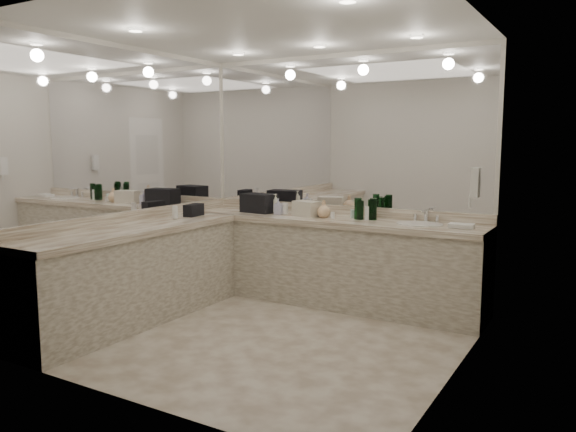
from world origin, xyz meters
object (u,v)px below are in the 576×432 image
Objects in this scene: wall_phone at (476,182)px; hand_towel at (461,226)px; soap_bottle_a at (276,203)px; soap_bottle_c at (324,209)px; soap_bottle_b at (278,206)px; sink at (419,225)px; cream_cosmetic_case at (307,208)px; black_toiletry_bag at (259,203)px.

wall_phone is 1.09× the size of hand_towel.
soap_bottle_c is at bearing -6.80° from soap_bottle_a.
wall_phone is 1.39× the size of soap_bottle_b.
soap_bottle_c is (-1.00, -0.03, 0.10)m from sink.
cream_cosmetic_case is (-1.82, 0.50, -0.37)m from wall_phone.
soap_bottle_c is at bearing -178.33° from sink.
wall_phone reaches higher than black_toiletry_bag.
black_toiletry_bag is (-1.83, 0.01, 0.11)m from sink.
sink is at bearing 16.35° from cream_cosmetic_case.
soap_bottle_c is (0.55, 0.01, 0.00)m from soap_bottle_b.
soap_bottle_a reaches higher than hand_towel.
black_toiletry_bag reaches higher than soap_bottle_c.
hand_towel is at bearing 15.63° from cream_cosmetic_case.
sink is 2.09× the size of soap_bottle_a.
black_toiletry_bag is 1.76× the size of soap_bottle_a.
wall_phone is 0.65× the size of black_toiletry_bag.
cream_cosmetic_case is at bearing 179.86° from sink.
cream_cosmetic_case reaches higher than hand_towel.
soap_bottle_a is at bearing 135.58° from soap_bottle_b.
black_toiletry_bag reaches higher than soap_bottle_a.
black_toiletry_bag reaches higher than soap_bottle_b.
wall_phone is 1.71m from soap_bottle_c.
sink is 2.43× the size of soap_bottle_c.
hand_towel is (2.22, -0.03, -0.09)m from black_toiletry_bag.
hand_towel is at bearing 113.62° from wall_phone.
cream_cosmetic_case reaches higher than sink.
soap_bottle_c reaches higher than cream_cosmetic_case.
soap_bottle_c is (0.83, -0.04, -0.02)m from black_toiletry_bag.
sink is 2.00× the size of hand_towel.
hand_towel is at bearing -0.74° from black_toiletry_bag.
soap_bottle_a is 0.12m from soap_bottle_b.
wall_phone is 2.33m from soap_bottle_a.
soap_bottle_b is at bearing 167.86° from wall_phone.
cream_cosmetic_case is 1.28× the size of hand_towel.
black_toiletry_bag is at bearing 179.26° from hand_towel.
wall_phone reaches higher than sink.
cream_cosmetic_case is at bearing 171.58° from soap_bottle_c.
wall_phone is at bearing -11.79° from black_toiletry_bag.
soap_bottle_a is (-0.41, 0.04, 0.02)m from cream_cosmetic_case.
wall_phone reaches higher than hand_towel.
hand_towel is at bearing -3.07° from sink.
black_toiletry_bag is 2.05× the size of soap_bottle_c.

